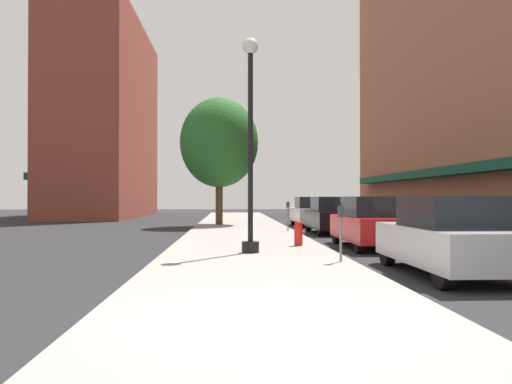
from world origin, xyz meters
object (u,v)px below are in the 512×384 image
at_px(car_black, 331,216).
at_px(lamppost, 250,140).
at_px(parking_meter_far, 288,213).
at_px(car_silver, 448,237).
at_px(tree_near, 219,143).
at_px(car_white, 310,212).
at_px(car_red, 371,223).
at_px(fire_hydrant, 298,233).
at_px(parking_meter_near, 341,226).

bearing_deg(car_black, lamppost, -114.62).
xyz_separation_m(parking_meter_far, car_silver, (1.95, -12.34, -0.14)).
distance_m(tree_near, car_white, 6.46).
xyz_separation_m(tree_near, car_red, (5.16, -12.29, -3.89)).
xyz_separation_m(parking_meter_far, car_red, (1.95, -6.52, -0.14)).
height_order(car_red, car_black, same).
height_order(lamppost, car_white, lamppost).
bearing_deg(car_white, lamppost, -104.49).
distance_m(fire_hydrant, car_silver, 5.96).
xyz_separation_m(parking_meter_far, car_black, (1.95, -0.06, -0.14)).
xyz_separation_m(car_red, car_white, (0.00, 12.35, 0.00)).
distance_m(lamppost, parking_meter_near, 3.69).
height_order(fire_hydrant, parking_meter_near, parking_meter_near).
relative_size(fire_hydrant, car_white, 0.18).
distance_m(car_silver, car_white, 18.17).
height_order(fire_hydrant, car_silver, car_silver).
xyz_separation_m(lamppost, parking_meter_near, (2.04, -2.09, -2.25)).
height_order(parking_meter_near, tree_near, tree_near).
relative_size(fire_hydrant, car_silver, 0.18).
relative_size(tree_near, car_black, 1.65).
bearing_deg(fire_hydrant, car_silver, -66.13).
bearing_deg(car_silver, car_white, 88.47).
distance_m(car_red, car_black, 6.46).
relative_size(car_silver, car_red, 1.00).
bearing_deg(car_white, car_black, -89.22).
bearing_deg(parking_meter_near, car_red, 65.96).
distance_m(fire_hydrant, parking_meter_near, 4.05).
distance_m(parking_meter_near, car_black, 11.01).
relative_size(lamppost, car_black, 1.37).
relative_size(car_silver, car_black, 1.00).
relative_size(tree_near, car_white, 1.65).
height_order(fire_hydrant, parking_meter_far, parking_meter_far).
xyz_separation_m(parking_meter_near, car_silver, (1.95, -1.45, -0.14)).
bearing_deg(tree_near, car_silver, -74.09).
bearing_deg(car_silver, parking_meter_near, 141.87).
bearing_deg(tree_near, car_red, -67.22).
relative_size(fire_hydrant, car_red, 0.18).
bearing_deg(car_red, tree_near, 112.86).
xyz_separation_m(fire_hydrant, tree_near, (-2.75, 12.66, 4.17)).
bearing_deg(fire_hydrant, car_red, 8.79).
height_order(fire_hydrant, car_black, car_black).
bearing_deg(car_white, car_silver, -89.22).
relative_size(lamppost, tree_near, 0.83).
bearing_deg(car_silver, parking_meter_far, 97.45).
distance_m(fire_hydrant, car_red, 2.46).
relative_size(car_red, car_white, 1.00).
distance_m(car_black, car_white, 5.89).
xyz_separation_m(lamppost, tree_near, (-1.17, 14.57, 1.49)).
xyz_separation_m(parking_meter_far, tree_near, (-3.21, 5.76, 3.74)).
bearing_deg(car_silver, tree_near, 104.38).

